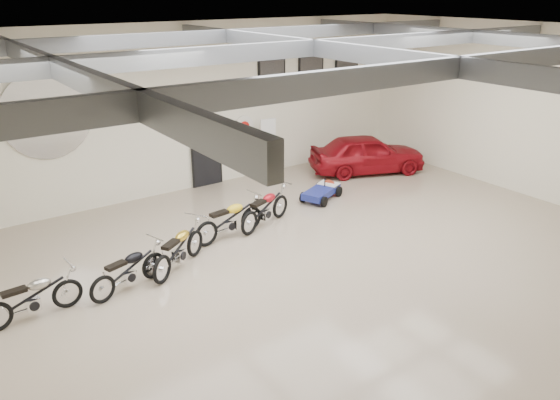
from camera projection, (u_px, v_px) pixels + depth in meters
floor at (310, 260)px, 12.61m from camera, size 16.00×12.00×0.01m
ceiling at (315, 35)px, 10.80m from camera, size 16.00×12.00×0.01m
back_wall at (188, 109)px, 16.29m from camera, size 16.00×0.02×5.00m
right_wall at (527, 111)px, 15.98m from camera, size 0.02×12.00×5.00m
ceiling_beams at (314, 48)px, 10.89m from camera, size 15.80×11.80×0.32m
door at (206, 153)px, 17.04m from camera, size 0.92×0.08×2.10m
logo_plaque at (47, 116)px, 14.00m from camera, size 2.30×0.06×1.16m
poster_left at (272, 80)px, 17.64m from camera, size 1.05×0.08×1.35m
poster_mid at (311, 75)px, 18.49m from camera, size 1.05×0.08×1.35m
poster_right at (346, 72)px, 19.35m from camera, size 1.05×0.08×1.35m
oil_sign at (244, 127)px, 17.55m from camera, size 0.72×0.10×0.72m
banner_stand at (268, 149)px, 17.81m from camera, size 0.55×0.28×1.93m
motorcycle_silver at (32, 297)px, 10.19m from camera, size 1.89×0.72×0.96m
motorcycle_black at (128, 269)px, 11.19m from camera, size 1.90×1.06×0.95m
motorcycle_gold at (179, 248)px, 12.03m from camera, size 1.97×1.58×1.02m
motorcycle_yellow at (229, 219)px, 13.53m from camera, size 2.05×0.86×1.04m
motorcycle_red at (265, 208)px, 14.23m from camera, size 2.05×1.26×1.02m
go_kart at (324, 188)px, 16.22m from camera, size 1.91×1.42×0.63m
vintage_car at (367, 154)px, 18.39m from camera, size 2.88×4.14×1.31m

